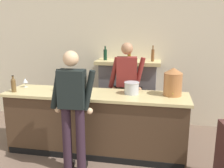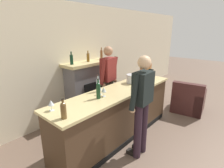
{
  "view_description": "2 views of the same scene",
  "coord_description": "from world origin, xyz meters",
  "px_view_note": "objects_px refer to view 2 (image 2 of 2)",
  "views": [
    {
      "loc": [
        1.14,
        -0.88,
        2.09
      ],
      "look_at": [
        0.35,
        3.15,
        1.11
      ],
      "focal_mm": 40.0,
      "sensor_mm": 36.0,
      "label": 1
    },
    {
      "loc": [
        -2.34,
        0.86,
        2.13
      ],
      "look_at": [
        0.21,
        3.07,
        1.09
      ],
      "focal_mm": 28.0,
      "sensor_mm": 36.0,
      "label": 2
    }
  ],
  "objects_px": {
    "person_customer": "(142,103)",
    "copper_dispenser": "(146,68)",
    "fireplace_stone": "(88,88)",
    "wine_glass_front_left": "(51,103)",
    "wine_bottle_cabernet_heavy": "(98,84)",
    "wine_glass_by_dispenser": "(100,88)",
    "wine_bottle_riesling_slim": "(63,110)",
    "wine_glass_mid_counter": "(104,90)",
    "wine_bottle_port_short": "(98,90)",
    "ice_bucket_steel": "(132,79)",
    "person_bartender": "(109,81)",
    "armchair_black": "(188,101)"
  },
  "relations": [
    {
      "from": "wine_bottle_port_short",
      "to": "wine_glass_by_dispenser",
      "type": "height_order",
      "value": "wine_bottle_port_short"
    },
    {
      "from": "copper_dispenser",
      "to": "wine_bottle_riesling_slim",
      "type": "bearing_deg",
      "value": -173.58
    },
    {
      "from": "person_bartender",
      "to": "wine_bottle_riesling_slim",
      "type": "distance_m",
      "value": 1.93
    },
    {
      "from": "copper_dispenser",
      "to": "wine_bottle_riesling_slim",
      "type": "relative_size",
      "value": 1.59
    },
    {
      "from": "fireplace_stone",
      "to": "wine_bottle_port_short",
      "type": "height_order",
      "value": "fireplace_stone"
    },
    {
      "from": "ice_bucket_steel",
      "to": "wine_glass_front_left",
      "type": "distance_m",
      "value": 1.89
    },
    {
      "from": "wine_bottle_cabernet_heavy",
      "to": "wine_glass_by_dispenser",
      "type": "distance_m",
      "value": 0.17
    },
    {
      "from": "fireplace_stone",
      "to": "wine_bottle_port_short",
      "type": "bearing_deg",
      "value": -124.98
    },
    {
      "from": "fireplace_stone",
      "to": "person_customer",
      "type": "relative_size",
      "value": 0.96
    },
    {
      "from": "wine_bottle_riesling_slim",
      "to": "wine_glass_front_left",
      "type": "distance_m",
      "value": 0.33
    },
    {
      "from": "armchair_black",
      "to": "wine_bottle_cabernet_heavy",
      "type": "relative_size",
      "value": 2.91
    },
    {
      "from": "person_bartender",
      "to": "wine_glass_by_dispenser",
      "type": "bearing_deg",
      "value": -147.06
    },
    {
      "from": "copper_dispenser",
      "to": "wine_glass_by_dispenser",
      "type": "bearing_deg",
      "value": -179.4
    },
    {
      "from": "copper_dispenser",
      "to": "wine_bottle_cabernet_heavy",
      "type": "bearing_deg",
      "value": 175.42
    },
    {
      "from": "wine_glass_front_left",
      "to": "wine_bottle_cabernet_heavy",
      "type": "bearing_deg",
      "value": 4.26
    },
    {
      "from": "person_customer",
      "to": "wine_bottle_cabernet_heavy",
      "type": "xyz_separation_m",
      "value": [
        -0.15,
        0.87,
        0.18
      ]
    },
    {
      "from": "person_bartender",
      "to": "copper_dispenser",
      "type": "bearing_deg",
      "value": -32.77
    },
    {
      "from": "person_customer",
      "to": "wine_glass_mid_counter",
      "type": "height_order",
      "value": "person_customer"
    },
    {
      "from": "ice_bucket_steel",
      "to": "wine_glass_mid_counter",
      "type": "height_order",
      "value": "ice_bucket_steel"
    },
    {
      "from": "person_customer",
      "to": "wine_bottle_cabernet_heavy",
      "type": "bearing_deg",
      "value": 99.49
    },
    {
      "from": "wine_bottle_riesling_slim",
      "to": "wine_glass_mid_counter",
      "type": "xyz_separation_m",
      "value": [
        0.92,
        0.15,
        -0.0
      ]
    },
    {
      "from": "wine_glass_front_left",
      "to": "wine_glass_mid_counter",
      "type": "xyz_separation_m",
      "value": [
        0.9,
        -0.18,
        0.01
      ]
    },
    {
      "from": "wine_bottle_port_short",
      "to": "wine_glass_mid_counter",
      "type": "bearing_deg",
      "value": -3.29
    },
    {
      "from": "wine_bottle_port_short",
      "to": "wine_glass_front_left",
      "type": "distance_m",
      "value": 0.79
    },
    {
      "from": "ice_bucket_steel",
      "to": "person_bartender",
      "type": "bearing_deg",
      "value": 105.96
    },
    {
      "from": "wine_bottle_port_short",
      "to": "fireplace_stone",
      "type": "bearing_deg",
      "value": 55.02
    },
    {
      "from": "wine_glass_by_dispenser",
      "to": "armchair_black",
      "type": "bearing_deg",
      "value": -16.72
    },
    {
      "from": "person_customer",
      "to": "wine_glass_mid_counter",
      "type": "relative_size",
      "value": 10.19
    },
    {
      "from": "wine_glass_mid_counter",
      "to": "wine_glass_by_dispenser",
      "type": "distance_m",
      "value": 0.12
    },
    {
      "from": "fireplace_stone",
      "to": "ice_bucket_steel",
      "type": "relative_size",
      "value": 7.09
    },
    {
      "from": "person_customer",
      "to": "wine_glass_front_left",
      "type": "xyz_separation_m",
      "value": [
        -1.16,
        0.79,
        0.16
      ]
    },
    {
      "from": "copper_dispenser",
      "to": "wine_glass_front_left",
      "type": "height_order",
      "value": "copper_dispenser"
    },
    {
      "from": "person_bartender",
      "to": "wine_bottle_port_short",
      "type": "height_order",
      "value": "person_bartender"
    },
    {
      "from": "armchair_black",
      "to": "wine_glass_by_dispenser",
      "type": "relative_size",
      "value": 5.64
    },
    {
      "from": "person_bartender",
      "to": "wine_bottle_cabernet_heavy",
      "type": "height_order",
      "value": "person_bartender"
    },
    {
      "from": "person_customer",
      "to": "wine_glass_mid_counter",
      "type": "bearing_deg",
      "value": 112.78
    },
    {
      "from": "ice_bucket_steel",
      "to": "wine_glass_front_left",
      "type": "relative_size",
      "value": 1.48
    },
    {
      "from": "person_customer",
      "to": "wine_glass_by_dispenser",
      "type": "relative_size",
      "value": 10.73
    },
    {
      "from": "person_customer",
      "to": "wine_bottle_riesling_slim",
      "type": "height_order",
      "value": "person_customer"
    },
    {
      "from": "copper_dispenser",
      "to": "ice_bucket_steel",
      "type": "relative_size",
      "value": 1.82
    },
    {
      "from": "wine_glass_front_left",
      "to": "copper_dispenser",
      "type": "bearing_deg",
      "value": -1.03
    },
    {
      "from": "person_bartender",
      "to": "wine_glass_mid_counter",
      "type": "bearing_deg",
      "value": -142.37
    },
    {
      "from": "copper_dispenser",
      "to": "wine_bottle_riesling_slim",
      "type": "height_order",
      "value": "copper_dispenser"
    },
    {
      "from": "wine_bottle_cabernet_heavy",
      "to": "wine_bottle_riesling_slim",
      "type": "distance_m",
      "value": 1.11
    },
    {
      "from": "wine_bottle_cabernet_heavy",
      "to": "ice_bucket_steel",
      "type": "bearing_deg",
      "value": -10.13
    },
    {
      "from": "wine_glass_front_left",
      "to": "wine_glass_by_dispenser",
      "type": "xyz_separation_m",
      "value": [
        0.92,
        -0.06,
        -0.0
      ]
    },
    {
      "from": "person_customer",
      "to": "copper_dispenser",
      "type": "relative_size",
      "value": 4.05
    },
    {
      "from": "armchair_black",
      "to": "wine_bottle_port_short",
      "type": "distance_m",
      "value": 2.96
    },
    {
      "from": "fireplace_stone",
      "to": "copper_dispenser",
      "type": "relative_size",
      "value": 3.9
    },
    {
      "from": "fireplace_stone",
      "to": "armchair_black",
      "type": "relative_size",
      "value": 1.83
    }
  ]
}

